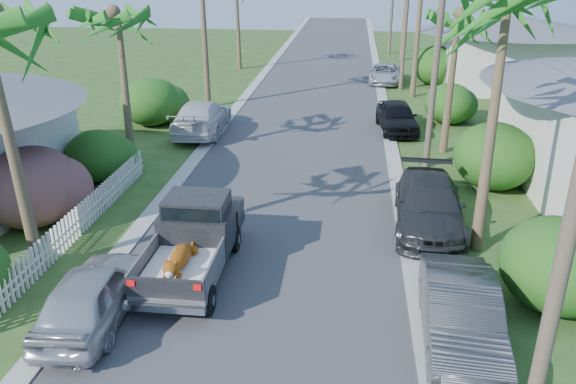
# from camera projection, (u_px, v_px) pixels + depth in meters

# --- Properties ---
(ground) EXTENTS (120.00, 120.00, 0.00)m
(ground) POSITION_uv_depth(u_px,v_px,m) (232.00, 359.00, 12.32)
(ground) COLOR #2C491B
(ground) RESTS_ON ground
(road) EXTENTS (8.00, 100.00, 0.02)m
(road) POSITION_uv_depth(u_px,v_px,m) (313.00, 98.00, 35.22)
(road) COLOR #38383A
(road) RESTS_ON ground
(curb_left) EXTENTS (0.60, 100.00, 0.06)m
(curb_left) POSITION_uv_depth(u_px,v_px,m) (246.00, 95.00, 35.66)
(curb_left) COLOR #A5A39E
(curb_left) RESTS_ON ground
(curb_right) EXTENTS (0.60, 100.00, 0.06)m
(curb_right) POSITION_uv_depth(u_px,v_px,m) (383.00, 99.00, 34.76)
(curb_right) COLOR #A5A39E
(curb_right) RESTS_ON ground
(pickup_truck) EXTENTS (1.98, 5.12, 2.06)m
(pickup_truck) POSITION_uv_depth(u_px,v_px,m) (196.00, 235.00, 15.64)
(pickup_truck) COLOR black
(pickup_truck) RESTS_ON ground
(parked_car_rn) EXTENTS (1.78, 4.61, 1.50)m
(parked_car_rn) POSITION_uv_depth(u_px,v_px,m) (461.00, 316.00, 12.53)
(parked_car_rn) COLOR #303336
(parked_car_rn) RESTS_ON ground
(parked_car_rm) EXTENTS (2.42, 5.34, 1.52)m
(parked_car_rm) POSITION_uv_depth(u_px,v_px,m) (429.00, 205.00, 18.09)
(parked_car_rm) COLOR #27292B
(parked_car_rm) RESTS_ON ground
(parked_car_rf) EXTENTS (2.20, 4.51, 1.48)m
(parked_car_rf) POSITION_uv_depth(u_px,v_px,m) (397.00, 117.00, 28.20)
(parked_car_rf) COLOR black
(parked_car_rf) RESTS_ON ground
(parked_car_rd) EXTENTS (2.36, 4.64, 1.26)m
(parked_car_rd) POSITION_uv_depth(u_px,v_px,m) (385.00, 74.00, 39.17)
(parked_car_rd) COLOR silver
(parked_car_rd) RESTS_ON ground
(parked_car_ln) EXTENTS (1.93, 4.31, 1.44)m
(parked_car_ln) POSITION_uv_depth(u_px,v_px,m) (92.00, 295.00, 13.38)
(parked_car_ln) COLOR #B4B6BC
(parked_car_ln) RESTS_ON ground
(parked_car_lf) EXTENTS (2.49, 5.66, 1.62)m
(parked_car_lf) POSITION_uv_depth(u_px,v_px,m) (202.00, 117.00, 27.87)
(parked_car_lf) COLOR silver
(parked_car_lf) RESTS_ON ground
(palm_l_b) EXTENTS (4.40, 4.40, 7.40)m
(palm_l_b) POSITION_uv_depth(u_px,v_px,m) (117.00, 13.00, 21.64)
(palm_l_b) COLOR brown
(palm_l_b) RESTS_ON ground
(palm_r_b) EXTENTS (4.40, 4.40, 7.20)m
(palm_r_b) POSITION_uv_depth(u_px,v_px,m) (459.00, 15.00, 23.07)
(palm_r_b) COLOR brown
(palm_r_b) RESTS_ON ground
(shrub_l_b) EXTENTS (3.00, 3.30, 2.60)m
(shrub_l_b) POSITION_uv_depth(u_px,v_px,m) (32.00, 187.00, 18.12)
(shrub_l_b) COLOR #B2195A
(shrub_l_b) RESTS_ON ground
(shrub_l_c) EXTENTS (2.40, 2.64, 2.00)m
(shrub_l_c) POSITION_uv_depth(u_px,v_px,m) (97.00, 156.00, 21.86)
(shrub_l_c) COLOR #1B4814
(shrub_l_c) RESTS_ON ground
(shrub_l_d) EXTENTS (3.20, 3.52, 2.40)m
(shrub_l_d) POSITION_uv_depth(u_px,v_px,m) (151.00, 102.00, 29.18)
(shrub_l_d) COLOR #1B4814
(shrub_l_d) RESTS_ON ground
(shrub_r_a) EXTENTS (2.80, 3.08, 2.30)m
(shrub_r_a) POSITION_uv_depth(u_px,v_px,m) (558.00, 265.00, 13.83)
(shrub_r_a) COLOR #1B4814
(shrub_r_a) RESTS_ON ground
(shrub_r_b) EXTENTS (3.00, 3.30, 2.50)m
(shrub_r_b) POSITION_uv_depth(u_px,v_px,m) (494.00, 156.00, 21.10)
(shrub_r_b) COLOR #1B4814
(shrub_r_b) RESTS_ON ground
(shrub_r_c) EXTENTS (2.60, 2.86, 2.10)m
(shrub_r_c) POSITION_uv_depth(u_px,v_px,m) (449.00, 104.00, 29.45)
(shrub_r_c) COLOR #1B4814
(shrub_r_c) RESTS_ON ground
(shrub_r_d) EXTENTS (3.20, 3.52, 2.60)m
(shrub_r_d) POSITION_uv_depth(u_px,v_px,m) (435.00, 65.00, 38.46)
(shrub_r_d) COLOR #1B4814
(shrub_r_d) RESTS_ON ground
(picket_fence) EXTENTS (0.10, 11.00, 1.00)m
(picket_fence) POSITION_uv_depth(u_px,v_px,m) (81.00, 218.00, 17.79)
(picket_fence) COLOR white
(picket_fence) RESTS_ON ground
(house_right_far) EXTENTS (9.00, 8.00, 4.60)m
(house_right_far) POSITION_uv_depth(u_px,v_px,m) (512.00, 54.00, 37.62)
(house_right_far) COLOR silver
(house_right_far) RESTS_ON ground
(utility_pole_a) EXTENTS (1.60, 0.26, 9.00)m
(utility_pole_a) POSITION_uv_depth(u_px,v_px,m) (571.00, 223.00, 8.12)
(utility_pole_a) COLOR brown
(utility_pole_a) RESTS_ON ground
(utility_pole_b) EXTENTS (1.60, 0.26, 9.00)m
(utility_pole_b) POSITION_uv_depth(u_px,v_px,m) (437.00, 56.00, 21.86)
(utility_pole_b) COLOR brown
(utility_pole_b) RESTS_ON ground
(utility_pole_c) EXTENTS (1.60, 0.26, 9.00)m
(utility_pole_c) POSITION_uv_depth(u_px,v_px,m) (406.00, 18.00, 35.60)
(utility_pole_c) COLOR brown
(utility_pole_c) RESTS_ON ground
(utility_pole_d) EXTENTS (1.60, 0.26, 9.00)m
(utility_pole_d) POSITION_uv_depth(u_px,v_px,m) (392.00, 1.00, 49.35)
(utility_pole_d) COLOR brown
(utility_pole_d) RESTS_ON ground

